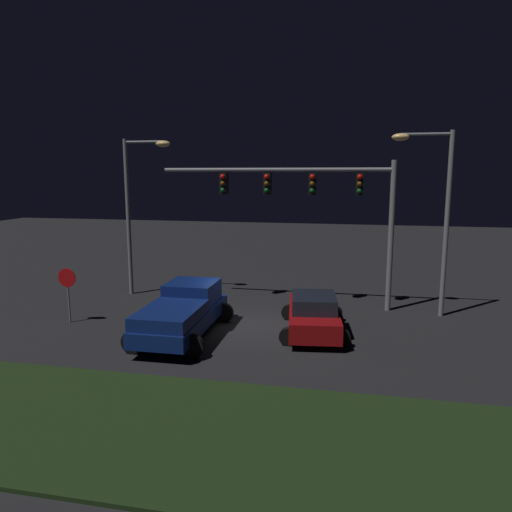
{
  "coord_description": "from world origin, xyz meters",
  "views": [
    {
      "loc": [
        4.56,
        -17.87,
        5.92
      ],
      "look_at": [
        0.83,
        0.16,
        2.76
      ],
      "focal_mm": 33.63,
      "sensor_mm": 36.0,
      "label": 1
    }
  ],
  "objects": [
    {
      "name": "traffic_signal_gantry",
      "position": [
        2.74,
        3.25,
        5.03
      ],
      "size": [
        10.32,
        0.56,
        6.5
      ],
      "color": "slate",
      "rests_on": "ground_plane"
    },
    {
      "name": "ground_plane",
      "position": [
        0.0,
        0.0,
        0.0
      ],
      "size": [
        80.0,
        80.0,
        0.0
      ],
      "primitive_type": "plane",
      "color": "black"
    },
    {
      "name": "stop_sign",
      "position": [
        -6.58,
        -1.17,
        1.56
      ],
      "size": [
        0.76,
        0.08,
        2.23
      ],
      "color": "slate",
      "rests_on": "ground_plane"
    },
    {
      "name": "car_sedan",
      "position": [
        3.16,
        -0.45,
        0.74
      ],
      "size": [
        2.84,
        4.59,
        1.51
      ],
      "rotation": [
        0.0,
        0.0,
        1.69
      ],
      "color": "maroon",
      "rests_on": "ground_plane"
    },
    {
      "name": "grass_median",
      "position": [
        0.0,
        -8.19,
        0.05
      ],
      "size": [
        21.26,
        5.37,
        0.1
      ],
      "primitive_type": "cube",
      "color": "black",
      "rests_on": "ground_plane"
    },
    {
      "name": "street_lamp_right",
      "position": [
        7.76,
        2.87,
        4.84
      ],
      "size": [
        2.44,
        0.44,
        7.65
      ],
      "color": "slate",
      "rests_on": "ground_plane"
    },
    {
      "name": "pickup_truck",
      "position": [
        -1.52,
        -1.68,
        1.0
      ],
      "size": [
        2.9,
        5.42,
        1.8
      ],
      "rotation": [
        0.0,
        0.0,
        1.58
      ],
      "color": "navy",
      "rests_on": "ground_plane"
    },
    {
      "name": "street_lamp_left",
      "position": [
        -5.8,
        3.73,
        4.79
      ],
      "size": [
        2.37,
        0.44,
        7.56
      ],
      "color": "slate",
      "rests_on": "ground_plane"
    }
  ]
}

